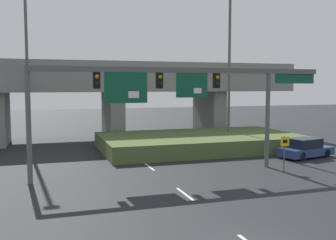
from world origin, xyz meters
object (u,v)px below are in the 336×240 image
(signal_gantry, at_px, (177,87))
(parked_sedan_near_right, at_px, (305,149))
(speed_limit_sign, at_px, (285,148))
(highway_light_pole_near, at_px, (26,37))
(highway_light_pole_far, at_px, (229,54))

(signal_gantry, distance_m, parked_sedan_near_right, 12.19)
(speed_limit_sign, bearing_deg, parked_sedan_near_right, 39.98)
(highway_light_pole_near, height_order, parked_sedan_near_right, highway_light_pole_near)
(signal_gantry, distance_m, speed_limit_sign, 7.90)
(signal_gantry, distance_m, highway_light_pole_far, 13.00)
(signal_gantry, relative_size, highway_light_pole_far, 1.19)
(highway_light_pole_near, bearing_deg, signal_gantry, -53.38)
(highway_light_pole_near, relative_size, highway_light_pole_far, 1.15)
(highway_light_pole_near, height_order, highway_light_pole_far, highway_light_pole_near)
(speed_limit_sign, distance_m, parked_sedan_near_right, 5.70)
(speed_limit_sign, height_order, parked_sedan_near_right, speed_limit_sign)
(speed_limit_sign, xyz_separation_m, highway_light_pole_near, (-15.67, 13.51, 7.91))
(signal_gantry, height_order, highway_light_pole_far, highway_light_pole_far)
(signal_gantry, relative_size, speed_limit_sign, 8.25)
(signal_gantry, xyz_separation_m, highway_light_pole_far, (8.30, 9.58, 2.87))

